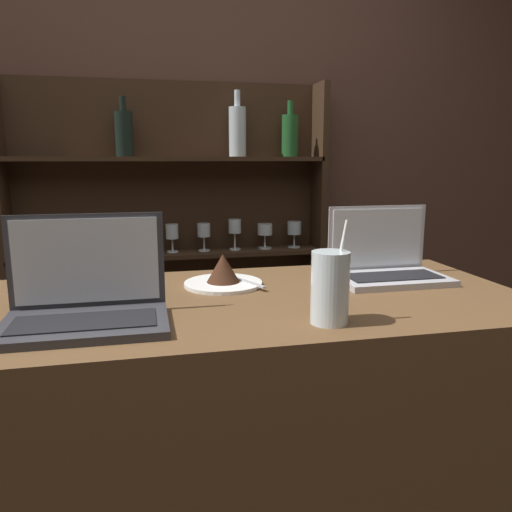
{
  "coord_description": "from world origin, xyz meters",
  "views": [
    {
      "loc": [
        -0.16,
        -0.85,
        1.39
      ],
      "look_at": [
        0.11,
        0.37,
        1.15
      ],
      "focal_mm": 35.0,
      "sensor_mm": 36.0,
      "label": 1
    }
  ],
  "objects_px": {
    "laptop_far": "(386,263)",
    "cake_plate": "(223,275)",
    "laptop_near": "(86,300)",
    "water_glass": "(330,287)"
  },
  "relations": [
    {
      "from": "cake_plate",
      "to": "laptop_near",
      "type": "bearing_deg",
      "value": -142.59
    },
    {
      "from": "laptop_far",
      "to": "water_glass",
      "type": "distance_m",
      "value": 0.46
    },
    {
      "from": "laptop_far",
      "to": "cake_plate",
      "type": "bearing_deg",
      "value": 176.53
    },
    {
      "from": "laptop_near",
      "to": "water_glass",
      "type": "bearing_deg",
      "value": -12.43
    },
    {
      "from": "laptop_near",
      "to": "cake_plate",
      "type": "xyz_separation_m",
      "value": [
        0.33,
        0.26,
        -0.02
      ]
    },
    {
      "from": "laptop_near",
      "to": "laptop_far",
      "type": "distance_m",
      "value": 0.84
    },
    {
      "from": "laptop_near",
      "to": "cake_plate",
      "type": "bearing_deg",
      "value": 37.41
    },
    {
      "from": "cake_plate",
      "to": "water_glass",
      "type": "relative_size",
      "value": 0.98
    },
    {
      "from": "laptop_near",
      "to": "cake_plate",
      "type": "distance_m",
      "value": 0.42
    },
    {
      "from": "laptop_near",
      "to": "laptop_far",
      "type": "xyz_separation_m",
      "value": [
        0.81,
        0.23,
        -0.0
      ]
    }
  ]
}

